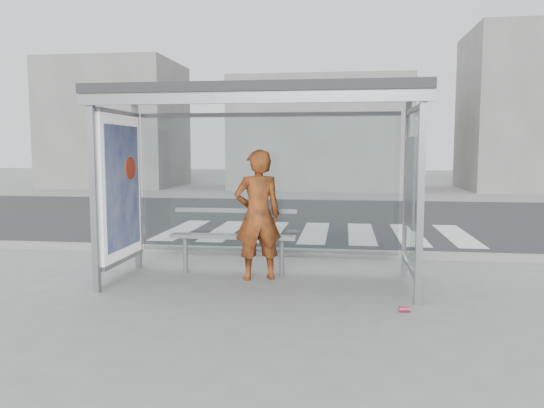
{
  "coord_description": "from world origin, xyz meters",
  "views": [
    {
      "loc": [
        1.12,
        -6.97,
        1.83
      ],
      "look_at": [
        0.14,
        0.2,
        1.07
      ],
      "focal_mm": 35.0,
      "sensor_mm": 36.0,
      "label": 1
    }
  ],
  "objects_px": {
    "bench": "(233,236)",
    "soda_can": "(404,309)",
    "person": "(258,215)",
    "bus_shelter": "(233,137)"
  },
  "relations": [
    {
      "from": "bench",
      "to": "soda_can",
      "type": "relative_size",
      "value": 15.4
    },
    {
      "from": "person",
      "to": "bench",
      "type": "distance_m",
      "value": 0.59
    },
    {
      "from": "soda_can",
      "to": "bench",
      "type": "bearing_deg",
      "value": 146.05
    },
    {
      "from": "bus_shelter",
      "to": "soda_can",
      "type": "distance_m",
      "value": 3.13
    },
    {
      "from": "bus_shelter",
      "to": "soda_can",
      "type": "xyz_separation_m",
      "value": [
        2.18,
        -1.1,
        -1.95
      ]
    },
    {
      "from": "person",
      "to": "bus_shelter",
      "type": "bearing_deg",
      "value": 8.95
    },
    {
      "from": "person",
      "to": "bench",
      "type": "height_order",
      "value": "person"
    },
    {
      "from": "bus_shelter",
      "to": "bench",
      "type": "bearing_deg",
      "value": 102.7
    },
    {
      "from": "soda_can",
      "to": "person",
      "type": "bearing_deg",
      "value": 145.72
    },
    {
      "from": "bench",
      "to": "person",
      "type": "bearing_deg",
      "value": -32.35
    }
  ]
}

